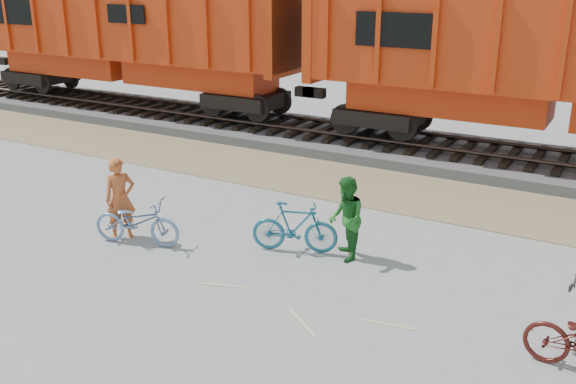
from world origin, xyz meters
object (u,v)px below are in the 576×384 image
Objects in this scene: bicycle_teal at (295,227)px; person_solo at (120,199)px; hopper_car_left at (129,34)px; bicycle_blue at (137,222)px; hopper_car_center at (570,62)px; person_man at (346,219)px.

person_solo is (-3.43, -1.15, 0.34)m from bicycle_teal.
hopper_car_left reaches higher than bicycle_blue.
bicycle_teal is (-3.68, -7.90, -2.50)m from hopper_car_center.
hopper_car_left is at bearing -155.80° from person_man.
bicycle_teal is at bearing -38.77° from person_solo.
hopper_car_left is 12.67m from bicycle_blue.
hopper_car_center is 11.71m from person_solo.
bicycle_blue is at bearing -47.47° from hopper_car_left.
person_man reaches higher than bicycle_blue.
hopper_car_left is 12.20m from person_solo.
person_solo is (-7.11, -9.05, -2.15)m from hopper_car_center.
hopper_car_left is 14.03m from bicycle_teal.
hopper_car_left is at bearing 180.00° from hopper_car_center.
bicycle_blue is at bearing -125.83° from hopper_car_center.
person_solo is 1.05× the size of person_man.
bicycle_blue is 4.20m from person_man.
hopper_car_center is 8.22× the size of person_solo.
hopper_car_left is at bearing 27.27° from bicycle_blue.
hopper_car_left is 8.26× the size of bicycle_teal.
bicycle_teal is (2.93, 1.25, 0.03)m from bicycle_blue.
hopper_car_left is 7.67× the size of bicycle_blue.
person_solo reaches higher than bicycle_blue.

